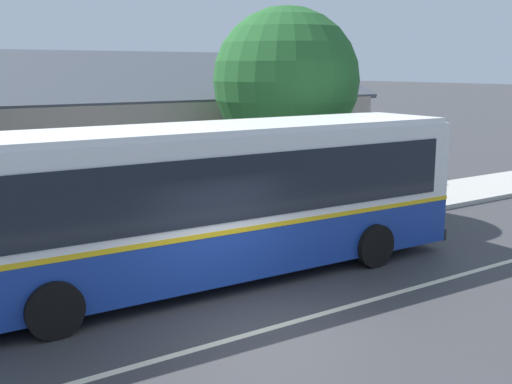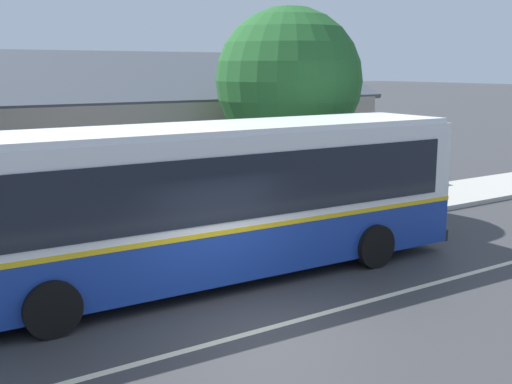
# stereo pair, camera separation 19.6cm
# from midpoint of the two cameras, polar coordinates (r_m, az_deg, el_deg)

# --- Properties ---
(ground_plane) EXTENTS (300.00, 300.00, 0.00)m
(ground_plane) POSITION_cam_midpoint_polar(r_m,az_deg,el_deg) (11.42, 0.46, -12.13)
(ground_plane) COLOR #38383A
(sidewalk_far) EXTENTS (60.00, 3.00, 0.15)m
(sidewalk_far) POSITION_cam_midpoint_polar(r_m,az_deg,el_deg) (16.40, -11.72, -4.83)
(sidewalk_far) COLOR #ADAAA3
(sidewalk_far) RESTS_ON ground
(lane_divider_stripe) EXTENTS (60.00, 0.16, 0.01)m
(lane_divider_stripe) POSITION_cam_midpoint_polar(r_m,az_deg,el_deg) (11.42, 0.46, -12.11)
(lane_divider_stripe) COLOR beige
(lane_divider_stripe) RESTS_ON ground
(community_building) EXTENTS (25.25, 8.38, 6.09)m
(community_building) POSITION_cam_midpoint_polar(r_m,az_deg,el_deg) (22.68, -21.33, 3.53)
(community_building) COLOR gray
(community_building) RESTS_ON ground
(transit_bus) EXTENTS (12.54, 3.01, 3.31)m
(transit_bus) POSITION_cam_midpoint_polar(r_m,az_deg,el_deg) (13.41, -5.54, -0.71)
(transit_bus) COLOR navy
(transit_bus) RESTS_ON ground
(street_tree_primary) EXTENTS (4.38, 4.38, 6.29)m
(street_tree_primary) POSITION_cam_midpoint_polar(r_m,az_deg,el_deg) (19.47, 2.40, 9.83)
(street_tree_primary) COLOR #4C3828
(street_tree_primary) RESTS_ON ground
(bus_stop_sign) EXTENTS (0.36, 0.07, 2.40)m
(bus_stop_sign) POSITION_cam_midpoint_polar(r_m,az_deg,el_deg) (19.09, 9.26, 2.30)
(bus_stop_sign) COLOR gray
(bus_stop_sign) RESTS_ON sidewalk_far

